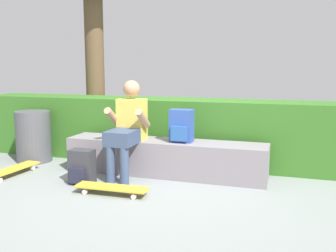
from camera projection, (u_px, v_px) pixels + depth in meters
The scene contains 9 objects.
ground_plane at pixel (156, 182), 4.46m from camera, with size 24.00×24.00×0.00m, color gray.
bench_main at pixel (165, 158), 4.76m from camera, with size 2.54×0.47×0.44m.
person_skater at pixel (127, 126), 4.61m from camera, with size 0.49×0.62×1.19m.
skateboard_near_person at pixel (112, 188), 4.03m from camera, with size 0.80×0.22×0.09m.
skateboard_beside_bench at pixel (12, 170), 4.74m from camera, with size 0.26×0.81×0.09m.
backpack_on_bench at pixel (181, 126), 4.62m from camera, with size 0.28×0.23×0.40m.
backpack_on_ground at pixel (82, 167), 4.40m from camera, with size 0.28×0.23×0.40m.
hedge_row at pixel (177, 131), 5.38m from camera, with size 6.13×0.67×0.90m.
trash_bin at pixel (34, 136), 5.40m from camera, with size 0.49×0.49×0.73m.
Camera 1 is at (1.44, -4.05, 1.36)m, focal length 40.31 mm.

